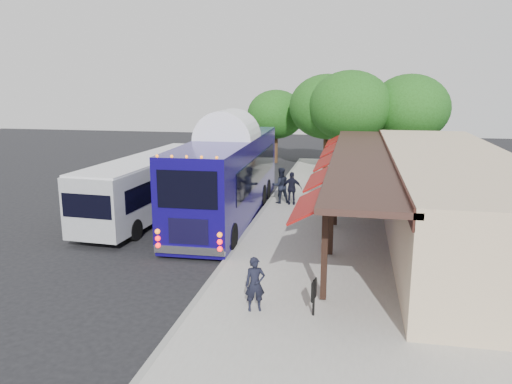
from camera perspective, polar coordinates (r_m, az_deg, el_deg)
The scene contains 15 objects.
ground at distance 19.58m, azimuth -2.75°, elevation -6.97°, with size 90.00×90.00×0.00m, color black.
sidewalk at distance 22.84m, azimuth 12.05°, elevation -4.18°, with size 10.00×40.00×0.15m, color #9E9B93.
curb at distance 23.27m, azimuth -0.25°, elevation -3.59°, with size 0.20×40.00×0.16m, color gray.
station_shelter at distance 22.73m, azimuth 20.80°, elevation -0.20°, with size 8.15×20.00×3.60m.
coach_bus at distance 24.19m, azimuth -3.20°, elevation 2.27°, with size 3.03×13.07×4.16m.
city_bus at distance 25.03m, azimuth -11.89°, elevation 0.96°, with size 3.07×11.10×2.95m.
ped_a at distance 14.30m, azimuth -0.11°, elevation -10.50°, with size 0.57×0.38×1.57m, color black.
ped_b at distance 26.64m, azimuth 2.82°, elevation 0.76°, with size 0.93×0.73×1.91m, color black.
ped_c at distance 26.33m, azimuth 4.14°, elevation 0.42°, with size 1.03×0.43×1.75m, color black.
ped_d at distance 27.38m, azimuth 8.49°, elevation 0.92°, with size 1.22×0.70×1.88m, color black.
sign_board at distance 14.13m, azimuth 6.62°, elevation -11.25°, with size 0.13×0.47×1.04m.
tree_left at distance 37.23m, azimuth 8.12°, elevation 9.62°, with size 5.54×5.54×7.09m.
tree_mid at distance 35.44m, azimuth 10.71°, elevation 9.63°, with size 5.72×5.72×7.32m.
tree_right at distance 36.72m, azimuth 17.15°, elevation 9.14°, with size 5.52×5.52×7.07m.
tree_far at distance 40.70m, azimuth 2.28°, elevation 8.85°, with size 4.61×4.61×5.90m.
Camera 1 is at (4.52, -17.90, 6.53)m, focal length 35.00 mm.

